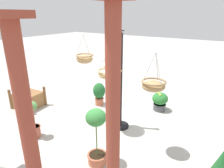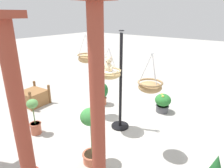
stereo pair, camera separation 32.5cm
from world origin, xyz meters
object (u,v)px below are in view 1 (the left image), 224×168
at_px(greenhouse_pillar_left, 113,129).
at_px(potted_plant_bushy_green, 96,135).
at_px(greenhouse_pillar_far_back, 25,116).
at_px(hanging_basket_with_teddy, 110,74).
at_px(teddy_bear, 109,66).
at_px(potted_plant_tall_leafy, 34,121).
at_px(potted_plant_conical_shrub, 99,93).
at_px(hanging_basket_left_high, 154,85).
at_px(display_pole_central, 121,100).
at_px(potted_plant_fern_front, 160,101).
at_px(hanging_basket_right_low, 85,58).
at_px(wooden_planter_box, 28,99).

relative_size(greenhouse_pillar_left, potted_plant_bushy_green, 2.56).
bearing_deg(greenhouse_pillar_far_back, hanging_basket_with_teddy, -90.82).
relative_size(teddy_bear, greenhouse_pillar_left, 0.14).
distance_m(potted_plant_tall_leafy, potted_plant_conical_shrub, 2.22).
distance_m(hanging_basket_left_high, greenhouse_pillar_left, 1.61).
bearing_deg(display_pole_central, potted_plant_tall_leafy, 45.90).
relative_size(greenhouse_pillar_left, potted_plant_conical_shrub, 4.08).
xyz_separation_m(hanging_basket_left_high, potted_plant_tall_leafy, (2.43, 0.99, -1.05)).
relative_size(hanging_basket_with_teddy, potted_plant_conical_shrub, 0.97).
bearing_deg(potted_plant_conical_shrub, potted_plant_bushy_green, 125.84).
xyz_separation_m(hanging_basket_left_high, potted_plant_fern_front, (0.49, -1.91, -1.17)).
height_order(teddy_bear, potted_plant_fern_front, teddy_bear).
bearing_deg(greenhouse_pillar_left, hanging_basket_right_low, -42.99).
bearing_deg(greenhouse_pillar_far_back, potted_plant_fern_front, -100.30).
relative_size(hanging_basket_with_teddy, potted_plant_tall_leafy, 0.78).
bearing_deg(wooden_planter_box, potted_plant_conical_shrub, -142.94).
bearing_deg(hanging_basket_with_teddy, hanging_basket_left_high, 168.43).
height_order(wooden_planter_box, potted_plant_conical_shrub, potted_plant_conical_shrub).
height_order(teddy_bear, wooden_planter_box, teddy_bear).
bearing_deg(teddy_bear, greenhouse_pillar_left, 125.26).
xyz_separation_m(greenhouse_pillar_far_back, potted_plant_fern_front, (-0.69, -3.80, -1.04)).
bearing_deg(potted_plant_bushy_green, display_pole_central, -77.41).
bearing_deg(display_pole_central, greenhouse_pillar_left, 118.53).
xyz_separation_m(potted_plant_fern_front, potted_plant_tall_leafy, (1.94, 2.90, 0.12)).
distance_m(display_pole_central, hanging_basket_left_high, 1.33).
bearing_deg(greenhouse_pillar_left, potted_plant_conical_shrub, -50.25).
bearing_deg(greenhouse_pillar_left, hanging_basket_left_high, -85.00).
relative_size(hanging_basket_left_high, greenhouse_pillar_far_back, 0.26).
xyz_separation_m(teddy_bear, hanging_basket_left_high, (-1.15, 0.21, -0.15)).
bearing_deg(potted_plant_tall_leafy, potted_plant_conical_shrub, -95.63).
relative_size(hanging_basket_with_teddy, wooden_planter_box, 0.82).
bearing_deg(hanging_basket_right_low, potted_plant_fern_front, -136.79).
height_order(wooden_planter_box, potted_plant_tall_leafy, potted_plant_tall_leafy).
relative_size(display_pole_central, hanging_basket_left_high, 3.29).
bearing_deg(hanging_basket_left_high, greenhouse_pillar_left, 95.00).
bearing_deg(greenhouse_pillar_left, potted_plant_fern_front, -79.89).
bearing_deg(wooden_planter_box, potted_plant_bushy_green, 166.43).
bearing_deg(potted_plant_bushy_green, teddy_bear, -67.45).
bearing_deg(display_pole_central, hanging_basket_with_teddy, 59.04).
bearing_deg(potted_plant_tall_leafy, display_pole_central, -134.10).
distance_m(greenhouse_pillar_far_back, potted_plant_conical_shrub, 3.41).
xyz_separation_m(greenhouse_pillar_far_back, wooden_planter_box, (2.77, -1.80, -1.09)).
bearing_deg(potted_plant_bushy_green, hanging_basket_right_low, -44.12).
bearing_deg(potted_plant_conical_shrub, potted_plant_tall_leafy, 84.37).
height_order(hanging_basket_with_teddy, hanging_basket_left_high, hanging_basket_left_high).
bearing_deg(hanging_basket_with_teddy, hanging_basket_right_low, -12.57).
height_order(hanging_basket_right_low, potted_plant_tall_leafy, hanging_basket_right_low).
relative_size(greenhouse_pillar_far_back, potted_plant_fern_front, 4.83).
distance_m(potted_plant_fern_front, potted_plant_tall_leafy, 3.49).
distance_m(potted_plant_fern_front, potted_plant_conical_shrub, 1.86).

